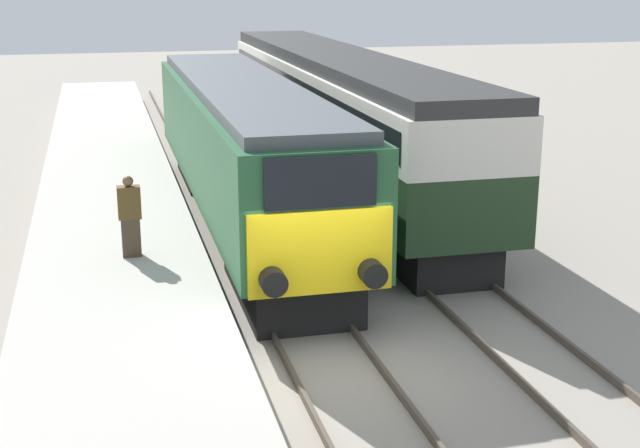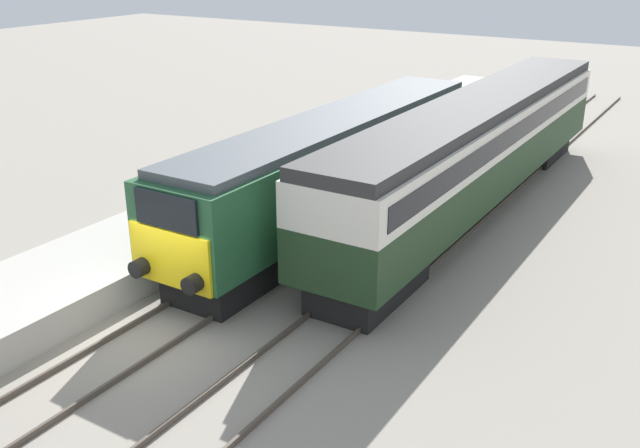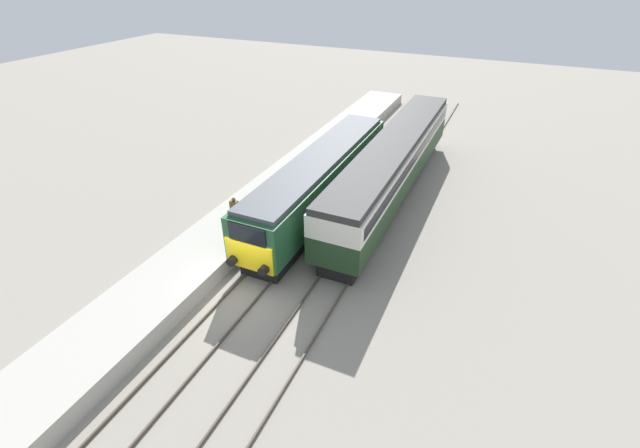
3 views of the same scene
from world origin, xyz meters
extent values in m
plane|color=gray|center=(0.00, 0.00, 0.00)|extent=(120.00, 120.00, 0.00)
cube|color=#B7B2A8|center=(-3.30, 8.00, 0.44)|extent=(3.50, 50.00, 0.87)
cube|color=#4C4238|center=(-0.72, 5.00, 0.07)|extent=(0.07, 60.00, 0.14)
cube|color=#4C4238|center=(0.72, 5.00, 0.07)|extent=(0.07, 60.00, 0.14)
cube|color=#4C4238|center=(2.68, 5.00, 0.07)|extent=(0.07, 60.00, 0.14)
cube|color=#4C4238|center=(4.12, 5.00, 0.07)|extent=(0.07, 60.00, 0.14)
cube|color=black|center=(0.00, 3.23, 0.50)|extent=(2.03, 4.00, 1.00)
cube|color=black|center=(0.00, 13.95, 0.50)|extent=(2.03, 4.00, 1.00)
cube|color=#235633|center=(0.00, 8.59, 2.20)|extent=(2.70, 15.73, 2.41)
cube|color=yellow|center=(0.00, 0.69, 1.72)|extent=(2.48, 0.10, 1.45)
cube|color=black|center=(0.00, 0.69, 2.93)|extent=(1.89, 0.10, 0.87)
cube|color=#4C5156|center=(0.00, 8.59, 3.53)|extent=(2.38, 15.10, 0.24)
cylinder|color=black|center=(-0.85, 0.48, 1.35)|extent=(0.44, 0.35, 0.44)
cylinder|color=black|center=(0.85, 0.48, 1.35)|extent=(0.44, 0.35, 0.44)
cube|color=black|center=(3.40, 4.42, 0.47)|extent=(1.89, 3.60, 0.95)
cube|color=black|center=(3.40, 19.94, 0.47)|extent=(1.89, 3.60, 0.95)
cube|color=#1E381E|center=(3.40, 12.18, 1.69)|extent=(2.70, 19.92, 1.48)
cube|color=silver|center=(3.40, 12.18, 3.01)|extent=(2.71, 19.92, 1.16)
cube|color=black|center=(3.40, 12.18, 3.01)|extent=(2.75, 19.12, 0.64)
cube|color=#2D2D2D|center=(3.40, 12.18, 3.77)|extent=(2.48, 19.92, 0.36)
cube|color=#473828|center=(-2.98, 3.94, 1.25)|extent=(0.36, 0.24, 0.76)
cube|color=brown|center=(-2.98, 3.94, 1.95)|extent=(0.44, 0.26, 0.64)
sphere|color=brown|center=(-2.98, 3.94, 2.37)|extent=(0.21, 0.21, 0.21)
camera|label=1|loc=(-3.44, -13.02, 6.25)|focal=50.00mm
camera|label=2|loc=(11.18, -10.58, 8.73)|focal=40.00mm
camera|label=3|loc=(9.38, -12.24, 13.30)|focal=24.00mm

